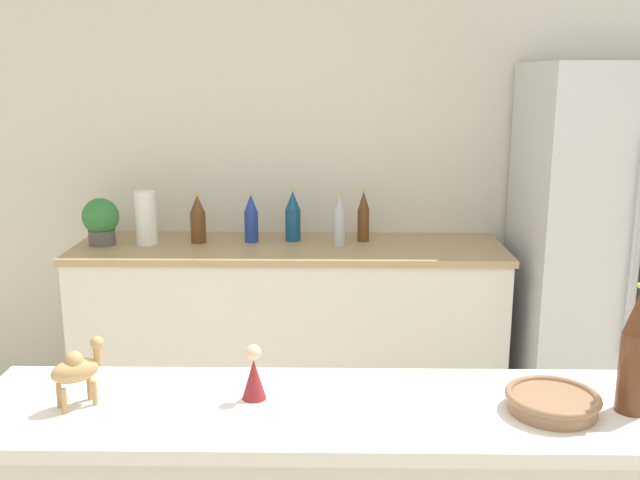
{
  "coord_description": "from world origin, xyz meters",
  "views": [
    {
      "loc": [
        -0.06,
        -1.13,
        1.77
      ],
      "look_at": [
        -0.1,
        1.42,
        1.17
      ],
      "focal_mm": 40.0,
      "sensor_mm": 36.0,
      "label": 1
    }
  ],
  "objects_px": {
    "back_bottle_2": "(339,221)",
    "paper_towel_roll": "(146,218)",
    "back_bottle_0": "(293,217)",
    "camel_figurine": "(77,368)",
    "back_bottle_4": "(198,219)",
    "wine_bottle": "(636,352)",
    "wise_man_figurine_blue": "(254,376)",
    "back_bottle_3": "(251,219)",
    "potted_plant": "(101,220)",
    "back_bottle_1": "(363,217)",
    "fruit_bowl": "(552,401)",
    "refrigerator": "(610,251)"
  },
  "relations": [
    {
      "from": "back_bottle_3",
      "to": "wise_man_figurine_blue",
      "type": "xyz_separation_m",
      "value": [
        0.22,
        -1.98,
        0.01
      ]
    },
    {
      "from": "back_bottle_3",
      "to": "wise_man_figurine_blue",
      "type": "height_order",
      "value": "back_bottle_3"
    },
    {
      "from": "wise_man_figurine_blue",
      "to": "back_bottle_2",
      "type": "bearing_deg",
      "value": 83.08
    },
    {
      "from": "paper_towel_roll",
      "to": "back_bottle_2",
      "type": "distance_m",
      "value": 0.99
    },
    {
      "from": "back_bottle_3",
      "to": "back_bottle_4",
      "type": "distance_m",
      "value": 0.27
    },
    {
      "from": "back_bottle_0",
      "to": "wise_man_figurine_blue",
      "type": "relative_size",
      "value": 1.92
    },
    {
      "from": "wine_bottle",
      "to": "camel_figurine",
      "type": "bearing_deg",
      "value": 179.64
    },
    {
      "from": "paper_towel_roll",
      "to": "back_bottle_4",
      "type": "xyz_separation_m",
      "value": [
        0.26,
        0.04,
        -0.01
      ]
    },
    {
      "from": "back_bottle_4",
      "to": "wine_bottle",
      "type": "relative_size",
      "value": 0.82
    },
    {
      "from": "fruit_bowl",
      "to": "camel_figurine",
      "type": "bearing_deg",
      "value": 179.21
    },
    {
      "from": "potted_plant",
      "to": "wise_man_figurine_blue",
      "type": "xyz_separation_m",
      "value": [
        0.98,
        -1.91,
        0.01
      ]
    },
    {
      "from": "back_bottle_0",
      "to": "back_bottle_3",
      "type": "bearing_deg",
      "value": -171.75
    },
    {
      "from": "back_bottle_3",
      "to": "refrigerator",
      "type": "bearing_deg",
      "value": -4.81
    },
    {
      "from": "wine_bottle",
      "to": "wise_man_figurine_blue",
      "type": "distance_m",
      "value": 0.91
    },
    {
      "from": "potted_plant",
      "to": "back_bottle_0",
      "type": "relative_size",
      "value": 0.89
    },
    {
      "from": "potted_plant",
      "to": "back_bottle_2",
      "type": "relative_size",
      "value": 0.89
    },
    {
      "from": "refrigerator",
      "to": "paper_towel_roll",
      "type": "xyz_separation_m",
      "value": [
        -2.33,
        0.09,
        0.14
      ]
    },
    {
      "from": "refrigerator",
      "to": "back_bottle_1",
      "type": "relative_size",
      "value": 6.71
    },
    {
      "from": "paper_towel_roll",
      "to": "back_bottle_4",
      "type": "relative_size",
      "value": 1.07
    },
    {
      "from": "back_bottle_1",
      "to": "camel_figurine",
      "type": "xyz_separation_m",
      "value": [
        -0.77,
        -2.05,
        0.04
      ]
    },
    {
      "from": "back_bottle_0",
      "to": "camel_figurine",
      "type": "distance_m",
      "value": 2.1
    },
    {
      "from": "refrigerator",
      "to": "potted_plant",
      "type": "height_order",
      "value": "refrigerator"
    },
    {
      "from": "potted_plant",
      "to": "back_bottle_1",
      "type": "relative_size",
      "value": 0.88
    },
    {
      "from": "refrigerator",
      "to": "back_bottle_0",
      "type": "distance_m",
      "value": 1.6
    },
    {
      "from": "potted_plant",
      "to": "camel_figurine",
      "type": "bearing_deg",
      "value": -73.86
    },
    {
      "from": "wise_man_figurine_blue",
      "to": "wine_bottle",
      "type": "bearing_deg",
      "value": -3.39
    },
    {
      "from": "back_bottle_0",
      "to": "camel_figurine",
      "type": "xyz_separation_m",
      "value": [
        -0.41,
        -2.06,
        0.04
      ]
    },
    {
      "from": "back_bottle_0",
      "to": "wise_man_figurine_blue",
      "type": "distance_m",
      "value": 2.01
    },
    {
      "from": "back_bottle_3",
      "to": "back_bottle_4",
      "type": "relative_size",
      "value": 1.0
    },
    {
      "from": "camel_figurine",
      "to": "wise_man_figurine_blue",
      "type": "height_order",
      "value": "camel_figurine"
    },
    {
      "from": "wise_man_figurine_blue",
      "to": "refrigerator",
      "type": "bearing_deg",
      "value": 49.34
    },
    {
      "from": "back_bottle_4",
      "to": "back_bottle_3",
      "type": "bearing_deg",
      "value": 4.12
    },
    {
      "from": "wine_bottle",
      "to": "paper_towel_roll",
      "type": "bearing_deg",
      "value": 129.93
    },
    {
      "from": "potted_plant",
      "to": "paper_towel_roll",
      "type": "xyz_separation_m",
      "value": [
        0.23,
        0.02,
        0.01
      ]
    },
    {
      "from": "back_bottle_1",
      "to": "fruit_bowl",
      "type": "distance_m",
      "value": 2.1
    },
    {
      "from": "paper_towel_roll",
      "to": "back_bottle_2",
      "type": "relative_size",
      "value": 1.02
    },
    {
      "from": "back_bottle_3",
      "to": "camel_figurine",
      "type": "distance_m",
      "value": 2.04
    },
    {
      "from": "fruit_bowl",
      "to": "wise_man_figurine_blue",
      "type": "height_order",
      "value": "wise_man_figurine_blue"
    },
    {
      "from": "back_bottle_0",
      "to": "wise_man_figurine_blue",
      "type": "xyz_separation_m",
      "value": [
        0.01,
        -2.01,
        0.01
      ]
    },
    {
      "from": "back_bottle_2",
      "to": "paper_towel_roll",
      "type": "bearing_deg",
      "value": 178.73
    },
    {
      "from": "paper_towel_roll",
      "to": "camel_figurine",
      "type": "height_order",
      "value": "paper_towel_roll"
    },
    {
      "from": "refrigerator",
      "to": "back_bottle_2",
      "type": "relative_size",
      "value": 6.78
    },
    {
      "from": "back_bottle_0",
      "to": "camel_figurine",
      "type": "bearing_deg",
      "value": -101.16
    },
    {
      "from": "refrigerator",
      "to": "back_bottle_2",
      "type": "height_order",
      "value": "refrigerator"
    },
    {
      "from": "refrigerator",
      "to": "back_bottle_2",
      "type": "xyz_separation_m",
      "value": [
        -1.34,
        0.07,
        0.13
      ]
    },
    {
      "from": "potted_plant",
      "to": "back_bottle_3",
      "type": "bearing_deg",
      "value": 5.67
    },
    {
      "from": "back_bottle_2",
      "to": "back_bottle_4",
      "type": "height_order",
      "value": "back_bottle_2"
    },
    {
      "from": "back_bottle_0",
      "to": "paper_towel_roll",
      "type": "bearing_deg",
      "value": -173.16
    },
    {
      "from": "back_bottle_2",
      "to": "camel_figurine",
      "type": "xyz_separation_m",
      "value": [
        -0.65,
        -1.95,
        0.04
      ]
    },
    {
      "from": "wine_bottle",
      "to": "camel_figurine",
      "type": "distance_m",
      "value": 1.32
    }
  ]
}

